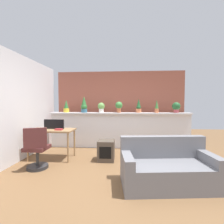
{
  "coord_description": "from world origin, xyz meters",
  "views": [
    {
      "loc": [
        0.17,
        -3.18,
        1.42
      ],
      "look_at": [
        -0.18,
        1.36,
        1.17
      ],
      "focal_mm": 26.56,
      "sensor_mm": 36.0,
      "label": 1
    }
  ],
  "objects_px": {
    "potted_plant_5": "(157,107)",
    "tv_monitor": "(54,124)",
    "potted_plant_1": "(84,105)",
    "potted_plant_4": "(139,107)",
    "couch": "(167,169)",
    "book_on_desk": "(59,129)",
    "potted_plant_3": "(119,106)",
    "side_cube_shelf": "(106,150)",
    "potted_plant_6": "(176,107)",
    "desk": "(52,133)",
    "potted_plant_0": "(66,107)",
    "potted_plant_2": "(101,107)",
    "office_chair": "(37,151)"
  },
  "relations": [
    {
      "from": "potted_plant_5",
      "to": "tv_monitor",
      "type": "xyz_separation_m",
      "value": [
        -2.79,
        -1.02,
        -0.43
      ]
    },
    {
      "from": "potted_plant_1",
      "to": "tv_monitor",
      "type": "distance_m",
      "value": 1.24
    },
    {
      "from": "tv_monitor",
      "to": "potted_plant_4",
      "type": "bearing_deg",
      "value": 25.5
    },
    {
      "from": "potted_plant_5",
      "to": "couch",
      "type": "relative_size",
      "value": 0.25
    },
    {
      "from": "tv_monitor",
      "to": "book_on_desk",
      "type": "bearing_deg",
      "value": -43.78
    },
    {
      "from": "potted_plant_3",
      "to": "tv_monitor",
      "type": "distance_m",
      "value": 1.97
    },
    {
      "from": "potted_plant_4",
      "to": "side_cube_shelf",
      "type": "distance_m",
      "value": 1.81
    },
    {
      "from": "potted_plant_6",
      "to": "couch",
      "type": "height_order",
      "value": "potted_plant_6"
    },
    {
      "from": "potted_plant_1",
      "to": "side_cube_shelf",
      "type": "height_order",
      "value": "potted_plant_1"
    },
    {
      "from": "book_on_desk",
      "to": "couch",
      "type": "distance_m",
      "value": 2.61
    },
    {
      "from": "potted_plant_3",
      "to": "desk",
      "type": "bearing_deg",
      "value": -146.7
    },
    {
      "from": "potted_plant_3",
      "to": "book_on_desk",
      "type": "xyz_separation_m",
      "value": [
        -1.43,
        -1.2,
        -0.55
      ]
    },
    {
      "from": "potted_plant_3",
      "to": "potted_plant_4",
      "type": "xyz_separation_m",
      "value": [
        0.61,
        0.06,
        -0.02
      ]
    },
    {
      "from": "potted_plant_0",
      "to": "side_cube_shelf",
      "type": "distance_m",
      "value": 2.13
    },
    {
      "from": "tv_monitor",
      "to": "side_cube_shelf",
      "type": "height_order",
      "value": "tv_monitor"
    },
    {
      "from": "desk",
      "to": "side_cube_shelf",
      "type": "height_order",
      "value": "desk"
    },
    {
      "from": "potted_plant_2",
      "to": "office_chair",
      "type": "xyz_separation_m",
      "value": [
        -1.12,
        -1.84,
        -0.9
      ]
    },
    {
      "from": "potted_plant_4",
      "to": "potted_plant_6",
      "type": "distance_m",
      "value": 1.14
    },
    {
      "from": "potted_plant_5",
      "to": "office_chair",
      "type": "xyz_separation_m",
      "value": [
        -2.83,
        -1.8,
        -0.91
      ]
    },
    {
      "from": "potted_plant_3",
      "to": "potted_plant_5",
      "type": "relative_size",
      "value": 0.84
    },
    {
      "from": "potted_plant_4",
      "to": "potted_plant_5",
      "type": "bearing_deg",
      "value": -5.08
    },
    {
      "from": "office_chair",
      "to": "side_cube_shelf",
      "type": "relative_size",
      "value": 1.82
    },
    {
      "from": "potted_plant_3",
      "to": "potted_plant_4",
      "type": "relative_size",
      "value": 0.79
    },
    {
      "from": "potted_plant_1",
      "to": "potted_plant_3",
      "type": "relative_size",
      "value": 1.54
    },
    {
      "from": "potted_plant_1",
      "to": "desk",
      "type": "height_order",
      "value": "potted_plant_1"
    },
    {
      "from": "potted_plant_1",
      "to": "desk",
      "type": "bearing_deg",
      "value": -117.47
    },
    {
      "from": "potted_plant_0",
      "to": "side_cube_shelf",
      "type": "xyz_separation_m",
      "value": [
        1.42,
        -1.19,
        -1.05
      ]
    },
    {
      "from": "potted_plant_0",
      "to": "potted_plant_2",
      "type": "distance_m",
      "value": 1.13
    },
    {
      "from": "potted_plant_3",
      "to": "potted_plant_6",
      "type": "distance_m",
      "value": 1.75
    },
    {
      "from": "potted_plant_4",
      "to": "book_on_desk",
      "type": "relative_size",
      "value": 2.45
    },
    {
      "from": "book_on_desk",
      "to": "potted_plant_1",
      "type": "bearing_deg",
      "value": 74.27
    },
    {
      "from": "potted_plant_5",
      "to": "potted_plant_6",
      "type": "bearing_deg",
      "value": 4.52
    },
    {
      "from": "potted_plant_2",
      "to": "couch",
      "type": "relative_size",
      "value": 0.19
    },
    {
      "from": "office_chair",
      "to": "side_cube_shelf",
      "type": "xyz_separation_m",
      "value": [
        1.41,
        0.66,
        -0.14
      ]
    },
    {
      "from": "potted_plant_1",
      "to": "potted_plant_3",
      "type": "height_order",
      "value": "potted_plant_1"
    },
    {
      "from": "potted_plant_3",
      "to": "potted_plant_6",
      "type": "height_order",
      "value": "potted_plant_3"
    },
    {
      "from": "potted_plant_0",
      "to": "tv_monitor",
      "type": "distance_m",
      "value": 1.16
    },
    {
      "from": "potted_plant_5",
      "to": "potted_plant_3",
      "type": "bearing_deg",
      "value": -179.3
    },
    {
      "from": "potted_plant_2",
      "to": "potted_plant_3",
      "type": "bearing_deg",
      "value": -6.05
    },
    {
      "from": "potted_plant_4",
      "to": "office_chair",
      "type": "bearing_deg",
      "value": -141.08
    },
    {
      "from": "potted_plant_0",
      "to": "desk",
      "type": "distance_m",
      "value": 1.32
    },
    {
      "from": "couch",
      "to": "tv_monitor",
      "type": "bearing_deg",
      "value": 154.09
    },
    {
      "from": "potted_plant_2",
      "to": "potted_plant_0",
      "type": "bearing_deg",
      "value": 179.62
    },
    {
      "from": "potted_plant_6",
      "to": "potted_plant_2",
      "type": "bearing_deg",
      "value": -179.96
    },
    {
      "from": "potted_plant_5",
      "to": "side_cube_shelf",
      "type": "bearing_deg",
      "value": -141.32
    },
    {
      "from": "potted_plant_0",
      "to": "book_on_desk",
      "type": "height_order",
      "value": "potted_plant_0"
    },
    {
      "from": "potted_plant_1",
      "to": "desk",
      "type": "xyz_separation_m",
      "value": [
        -0.56,
        -1.08,
        -0.68
      ]
    },
    {
      "from": "potted_plant_2",
      "to": "couch",
      "type": "xyz_separation_m",
      "value": [
        1.47,
        -2.3,
        -1.0
      ]
    },
    {
      "from": "potted_plant_1",
      "to": "book_on_desk",
      "type": "relative_size",
      "value": 2.97
    },
    {
      "from": "potted_plant_0",
      "to": "book_on_desk",
      "type": "distance_m",
      "value": 1.4
    }
  ]
}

